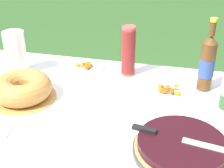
# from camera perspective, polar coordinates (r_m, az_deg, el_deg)

# --- Properties ---
(garden_table) EXTENTS (1.75, 1.07, 0.73)m
(garden_table) POSITION_cam_1_polar(r_m,az_deg,el_deg) (1.38, 0.33, -7.71)
(garden_table) COLOR brown
(garden_table) RESTS_ON ground_plane
(tablecloth) EXTENTS (1.76, 1.08, 0.10)m
(tablecloth) POSITION_cam_1_polar(r_m,az_deg,el_deg) (1.35, 0.34, -5.98)
(tablecloth) COLOR white
(tablecloth) RESTS_ON garden_table
(berry_tart) EXTENTS (0.35, 0.35, 0.06)m
(berry_tart) POSITION_cam_1_polar(r_m,az_deg,el_deg) (1.15, 12.58, -11.21)
(berry_tart) COLOR #38383D
(berry_tart) RESTS_ON tablecloth
(serving_knife) EXTENTS (0.37, 0.09, 0.01)m
(serving_knife) POSITION_cam_1_polar(r_m,az_deg,el_deg) (1.13, 11.31, -9.51)
(serving_knife) COLOR silver
(serving_knife) RESTS_ON berry_tart
(bundt_cake) EXTENTS (0.30, 0.30, 0.11)m
(bundt_cake) POSITION_cam_1_polar(r_m,az_deg,el_deg) (1.49, -16.10, -0.73)
(bundt_cake) COLOR tan
(bundt_cake) RESTS_ON tablecloth
(cup_stack) EXTENTS (0.07, 0.07, 0.27)m
(cup_stack) POSITION_cam_1_polar(r_m,az_deg,el_deg) (1.63, 3.01, 6.00)
(cup_stack) COLOR #E04C47
(cup_stack) RESTS_ON tablecloth
(cider_bottle_amber) EXTENTS (0.07, 0.07, 0.36)m
(cider_bottle_amber) POSITION_cam_1_polar(r_m,az_deg,el_deg) (1.54, 17.01, 3.66)
(cider_bottle_amber) COLOR brown
(cider_bottle_amber) RESTS_ON tablecloth
(snack_plate_near) EXTENTS (0.21, 0.21, 0.06)m
(snack_plate_near) POSITION_cam_1_polar(r_m,az_deg,el_deg) (1.52, 10.77, -1.24)
(snack_plate_near) COLOR white
(snack_plate_near) RESTS_ON tablecloth
(snack_plate_left) EXTENTS (0.20, 0.20, 0.05)m
(snack_plate_left) POSITION_cam_1_polar(r_m,az_deg,el_deg) (1.74, -4.75, 3.22)
(snack_plate_left) COLOR white
(snack_plate_left) RESTS_ON tablecloth
(paper_towel_roll) EXTENTS (0.11, 0.11, 0.23)m
(paper_towel_roll) POSITION_cam_1_polar(r_m,az_deg,el_deg) (1.73, -17.21, 5.51)
(paper_towel_roll) COLOR white
(paper_towel_roll) RESTS_ON tablecloth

